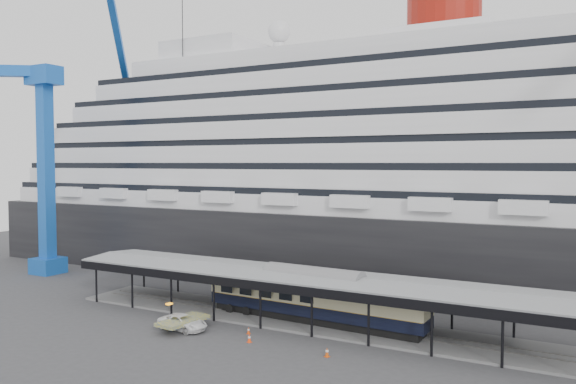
{
  "coord_description": "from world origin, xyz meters",
  "views": [
    {
      "loc": [
        26.09,
        -47.22,
        16.82
      ],
      "look_at": [
        -3.52,
        8.0,
        13.54
      ],
      "focal_mm": 35.0,
      "sensor_mm": 36.0,
      "label": 1
    }
  ],
  "objects": [
    {
      "name": "traffic_cone_right",
      "position": [
        6.49,
        -3.51,
        0.42
      ],
      "size": [
        0.56,
        0.56,
        0.84
      ],
      "rotation": [
        0.0,
        0.0,
        -0.38
      ],
      "color": "#CF480B",
      "rests_on": "ground"
    },
    {
      "name": "crane_blue",
      "position": [
        -45.11,
        10.62,
        19.96
      ],
      "size": [
        22.63,
        19.19,
        47.6
      ],
      "color": "blue",
      "rests_on": "ground"
    },
    {
      "name": "port_truck",
      "position": [
        -9.58,
        -3.14,
        0.74
      ],
      "size": [
        5.57,
        2.99,
        1.49
      ],
      "primitive_type": "imported",
      "rotation": [
        0.0,
        0.0,
        1.47
      ],
      "color": "white",
      "rests_on": "ground"
    },
    {
      "name": "cruise_ship",
      "position": [
        0.05,
        32.0,
        18.35
      ],
      "size": [
        130.0,
        30.0,
        43.9
      ],
      "color": "black",
      "rests_on": "ground"
    },
    {
      "name": "pullman_carriage",
      "position": [
        1.08,
        5.0,
        2.9
      ],
      "size": [
        24.68,
        4.44,
        24.1
      ],
      "rotation": [
        0.0,
        0.0,
        -0.05
      ],
      "color": "black",
      "rests_on": "ground"
    },
    {
      "name": "platform_canopy",
      "position": [
        0.0,
        5.0,
        2.36
      ],
      "size": [
        56.0,
        9.18,
        5.3
      ],
      "color": "slate",
      "rests_on": "ground"
    },
    {
      "name": "traffic_cone_left",
      "position": [
        -3.0,
        -1.19,
        0.34
      ],
      "size": [
        0.37,
        0.37,
        0.69
      ],
      "rotation": [
        0.0,
        0.0,
        0.06
      ],
      "color": "#D5410B",
      "rests_on": "ground"
    },
    {
      "name": "traffic_cone_mid",
      "position": [
        -1.55,
        -3.36,
        0.39
      ],
      "size": [
        0.51,
        0.51,
        0.79
      ],
      "rotation": [
        0.0,
        0.0,
        -0.3
      ],
      "color": "#FC410E",
      "rests_on": "ground"
    },
    {
      "name": "ground",
      "position": [
        0.0,
        0.0,
        0.0
      ],
      "size": [
        200.0,
        200.0,
        0.0
      ],
      "primitive_type": "plane",
      "color": "#38383A",
      "rests_on": "ground"
    }
  ]
}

